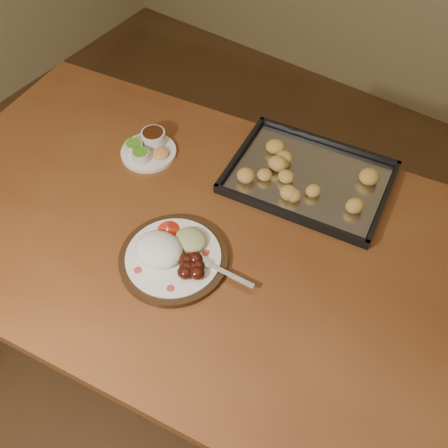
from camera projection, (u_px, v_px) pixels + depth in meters
The scene contains 5 objects.
ground at pixel (214, 431), 1.69m from camera, with size 4.00×4.00×0.00m, color #53391C.
dining_table at pixel (190, 249), 1.36m from camera, with size 1.62×1.11×0.75m.
dinner_plate at pixel (172, 254), 1.21m from camera, with size 0.34×0.27×0.06m.
condiment_saucer at pixel (148, 148), 1.44m from camera, with size 0.16×0.16×0.05m.
baking_tray at pixel (309, 177), 1.38m from camera, with size 0.47×0.38×0.05m.
Camera 1 is at (0.31, -0.38, 1.77)m, focal length 40.00 mm.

